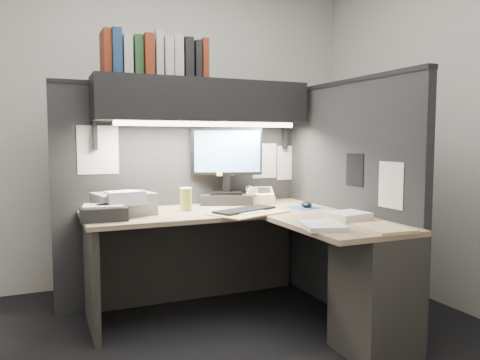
# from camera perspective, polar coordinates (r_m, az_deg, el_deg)

# --- Properties ---
(floor) EXTENTS (3.50, 3.50, 0.00)m
(floor) POSITION_cam_1_polar(r_m,az_deg,el_deg) (2.95, -1.78, -19.50)
(floor) COLOR black
(floor) RESTS_ON ground
(wall_back) EXTENTS (3.50, 0.04, 2.70)m
(wall_back) POSITION_cam_1_polar(r_m,az_deg,el_deg) (4.12, -9.59, 6.67)
(wall_back) COLOR beige
(wall_back) RESTS_ON floor
(wall_front) EXTENTS (3.50, 0.04, 2.70)m
(wall_front) POSITION_cam_1_polar(r_m,az_deg,el_deg) (1.41, 21.48, 9.81)
(wall_front) COLOR beige
(wall_front) RESTS_ON floor
(wall_right) EXTENTS (0.04, 3.00, 2.70)m
(wall_right) POSITION_cam_1_polar(r_m,az_deg,el_deg) (3.71, 24.35, 6.50)
(wall_right) COLOR beige
(wall_right) RESTS_ON floor
(partition_back) EXTENTS (1.90, 0.06, 1.60)m
(partition_back) POSITION_cam_1_polar(r_m,az_deg,el_deg) (3.60, -6.83, -1.81)
(partition_back) COLOR black
(partition_back) RESTS_ON floor
(partition_right) EXTENTS (0.06, 1.50, 1.60)m
(partition_right) POSITION_cam_1_polar(r_m,az_deg,el_deg) (3.35, 12.79, -2.40)
(partition_right) COLOR black
(partition_right) RESTS_ON floor
(desk) EXTENTS (1.70, 1.53, 0.73)m
(desk) POSITION_cam_1_polar(r_m,az_deg,el_deg) (2.97, 5.98, -10.26)
(desk) COLOR #9B8162
(desk) RESTS_ON floor
(overhead_shelf) EXTENTS (1.55, 0.34, 0.30)m
(overhead_shelf) POSITION_cam_1_polar(r_m,az_deg,el_deg) (3.45, -4.55, 9.57)
(overhead_shelf) COLOR black
(overhead_shelf) RESTS_ON partition_back
(task_light_tube) EXTENTS (1.32, 0.04, 0.04)m
(task_light_tube) POSITION_cam_1_polar(r_m,az_deg,el_deg) (3.30, -3.74, 6.82)
(task_light_tube) COLOR white
(task_light_tube) RESTS_ON overhead_shelf
(monitor) EXTENTS (0.52, 0.36, 0.58)m
(monitor) POSITION_cam_1_polar(r_m,az_deg,el_deg) (3.55, -1.67, 0.73)
(monitor) COLOR black
(monitor) RESTS_ON desk
(keyboard) EXTENTS (0.50, 0.33, 0.02)m
(keyboard) POSITION_cam_1_polar(r_m,az_deg,el_deg) (3.18, 0.60, -3.73)
(keyboard) COLOR black
(keyboard) RESTS_ON desk
(mousepad) EXTENTS (0.23, 0.22, 0.00)m
(mousepad) POSITION_cam_1_polar(r_m,az_deg,el_deg) (3.41, 7.94, -3.35)
(mousepad) COLOR #1B3F97
(mousepad) RESTS_ON desk
(mouse) EXTENTS (0.07, 0.11, 0.04)m
(mouse) POSITION_cam_1_polar(r_m,az_deg,el_deg) (3.41, 8.11, -2.98)
(mouse) COLOR black
(mouse) RESTS_ON mousepad
(telephone) EXTENTS (0.30, 0.31, 0.09)m
(telephone) POSITION_cam_1_polar(r_m,az_deg,el_deg) (3.65, 2.32, -2.05)
(telephone) COLOR beige
(telephone) RESTS_ON desk
(coffee_cup) EXTENTS (0.09, 0.09, 0.15)m
(coffee_cup) POSITION_cam_1_polar(r_m,az_deg,el_deg) (3.26, -6.60, -2.43)
(coffee_cup) COLOR #BAB54A
(coffee_cup) RESTS_ON desk
(printer) EXTENTS (0.41, 0.37, 0.14)m
(printer) POSITION_cam_1_polar(r_m,az_deg,el_deg) (3.17, -14.03, -2.81)
(printer) COLOR gray
(printer) RESTS_ON desk
(notebook_stack) EXTENTS (0.28, 0.23, 0.08)m
(notebook_stack) POSITION_cam_1_polar(r_m,az_deg,el_deg) (3.00, -16.31, -3.91)
(notebook_stack) COLOR black
(notebook_stack) RESTS_ON desk
(open_folder) EXTENTS (0.58, 0.49, 0.01)m
(open_folder) POSITION_cam_1_polar(r_m,az_deg,el_deg) (3.13, 1.01, -3.99)
(open_folder) COLOR #D9B07A
(open_folder) RESTS_ON desk
(paper_stack_a) EXTENTS (0.26, 0.23, 0.05)m
(paper_stack_a) POSITION_cam_1_polar(r_m,az_deg,el_deg) (2.96, 13.01, -4.28)
(paper_stack_a) COLOR white
(paper_stack_a) RESTS_ON desk
(paper_stack_b) EXTENTS (0.29, 0.32, 0.03)m
(paper_stack_b) POSITION_cam_1_polar(r_m,az_deg,el_deg) (2.65, 10.04, -5.51)
(paper_stack_b) COLOR white
(paper_stack_b) RESTS_ON desk
(manila_stack) EXTENTS (0.25, 0.31, 0.02)m
(manila_stack) POSITION_cam_1_polar(r_m,az_deg,el_deg) (2.68, 17.04, -5.64)
(manila_stack) COLOR #D9B07A
(manila_stack) RESTS_ON desk
(binder_row) EXTENTS (0.73, 0.25, 0.31)m
(binder_row) POSITION_cam_1_polar(r_m,az_deg,el_deg) (3.39, -10.34, 14.53)
(binder_row) COLOR maroon
(binder_row) RESTS_ON overhead_shelf
(pinned_papers) EXTENTS (1.76, 1.31, 0.51)m
(pinned_papers) POSITION_cam_1_polar(r_m,az_deg,el_deg) (3.37, 1.32, 2.10)
(pinned_papers) COLOR white
(pinned_papers) RESTS_ON partition_back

